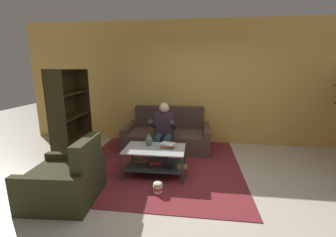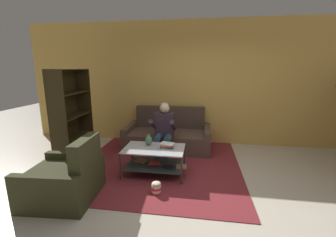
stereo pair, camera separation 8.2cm
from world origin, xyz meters
name	(u,v)px [view 1 (the left image)]	position (x,y,z in m)	size (l,w,h in m)	color
ground	(191,193)	(0.00, 0.00, 0.00)	(16.80, 16.80, 0.00)	beige
back_partition	(195,84)	(0.00, 2.46, 1.45)	(8.40, 0.12, 2.90)	gold
couch	(167,136)	(-0.60, 1.92, 0.28)	(1.91, 0.99, 0.91)	#503C31
person_seated_center	(164,129)	(-0.60, 1.32, 0.61)	(0.50, 0.58, 1.13)	#294758
coffee_table	(155,157)	(-0.63, 0.54, 0.31)	(1.08, 0.64, 0.48)	#B4B7BC
area_rug	(161,161)	(-0.62, 1.09, 0.01)	(3.00, 3.31, 0.01)	maroon
vase	(149,140)	(-0.77, 0.67, 0.57)	(0.13, 0.13, 0.19)	#4C7252
book_stack	(167,145)	(-0.42, 0.58, 0.53)	(0.25, 0.20, 0.09)	#2B9656
bookshelf	(70,129)	(-2.39, 0.91, 0.65)	(0.40, 1.07, 1.80)	black
armchair	(66,181)	(-1.72, -0.38, 0.28)	(0.96, 0.95, 0.90)	#30311A
popcorn_tub	(158,188)	(-0.48, -0.08, 0.10)	(0.14, 0.14, 0.19)	red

